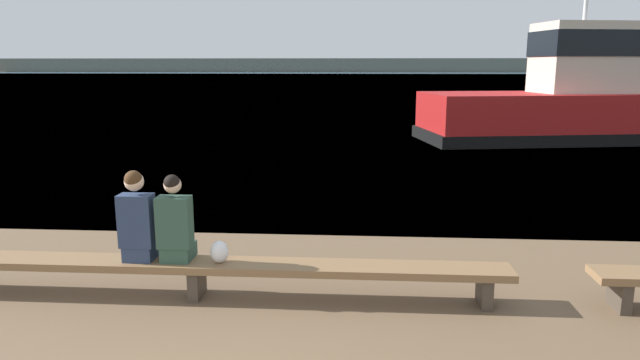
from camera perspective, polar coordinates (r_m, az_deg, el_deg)
The scene contains 7 objects.
water_surface at distance 128.56m, azimuth 3.35°, elevation 10.32°, with size 240.00×240.00×0.00m, color #5684A3.
far_shoreline at distance 197.62m, azimuth 3.60°, elevation 11.39°, with size 600.00×12.00×4.52m, color #4C4C42.
bench_main at distance 6.70m, azimuth -12.26°, elevation -8.55°, with size 7.06×0.45×0.43m.
person_left at distance 6.75m, azimuth -17.79°, elevation -3.85°, with size 0.37×0.40×1.05m.
person_right at distance 6.61m, azimuth -14.28°, elevation -4.29°, with size 0.37×0.40×1.01m.
shopping_bag at distance 6.55m, azimuth -10.02°, elevation -7.08°, with size 0.20×0.19×0.25m.
tugboat_red at distance 21.88m, azimuth 24.25°, elevation 6.95°, with size 10.89×5.34×7.04m.
Camera 1 is at (1.51, -2.52, 2.62)m, focal length 32.00 mm.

